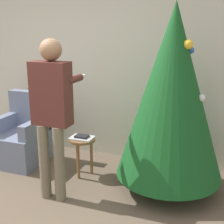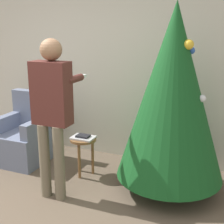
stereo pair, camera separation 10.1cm
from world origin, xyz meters
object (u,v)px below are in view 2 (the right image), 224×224
side_stool (83,146)px  person_standing (52,105)px  christmas_tree (173,93)px  armchair (26,137)px

side_stool → person_standing: bearing=-95.4°
christmas_tree → person_standing: (-1.16, -0.62, -0.10)m
person_standing → side_stool: bearing=84.6°
christmas_tree → person_standing: 1.32m
christmas_tree → side_stool: bearing=-178.0°
armchair → side_stool: (0.99, -0.10, 0.06)m
person_standing → christmas_tree: bearing=28.1°
christmas_tree → side_stool: size_ratio=4.31×
armchair → christmas_tree: bearing=-1.6°
person_standing → side_stool: size_ratio=3.54×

